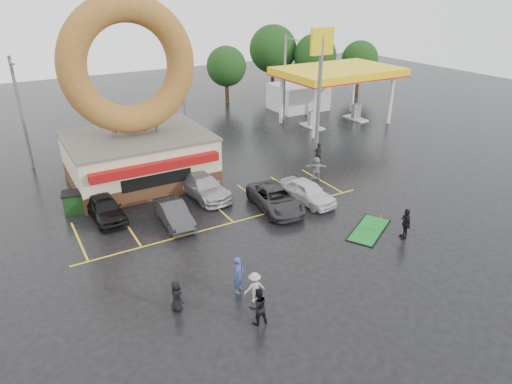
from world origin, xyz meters
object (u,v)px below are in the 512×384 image
person_cameraman (406,223)px  donut_shop (136,125)px  streetlight_left (21,112)px  car_dgrey (174,213)px  car_silver (203,186)px  shell_sign (321,67)px  car_black (105,208)px  streetlight_mid (184,90)px  car_white (308,192)px  car_grey (275,199)px  dumpster (78,202)px  streetlight_right (285,76)px  person_blue (239,275)px  putting_green (369,230)px  gas_station (320,84)px

person_cameraman → donut_shop: bearing=-121.2°
streetlight_left → car_dgrey: streetlight_left is taller
car_silver → shell_sign: bearing=11.8°
streetlight_left → car_black: (3.10, -11.92, -4.01)m
car_dgrey → person_cameraman: size_ratio=2.25×
streetlight_mid → car_white: 17.97m
car_black → car_grey: 11.12m
car_black → car_white: (12.76, -4.50, -0.00)m
dumpster → streetlight_mid: bearing=54.4°
car_dgrey → dumpster: (-4.89, 4.87, -0.06)m
car_silver → streetlight_left: bearing=124.6°
donut_shop → streetlight_right: donut_shop is taller
car_silver → person_blue: (-3.02, -11.08, 0.19)m
streetlight_mid → car_black: bearing=-130.2°
car_black → donut_shop: bearing=48.9°
streetlight_left → car_dgrey: bearing=-65.6°
car_dgrey → dumpster: 6.91m
streetlight_mid → streetlight_right: size_ratio=1.00×
car_dgrey → streetlight_mid: bearing=67.2°
shell_sign → streetlight_right: shell_sign is taller
car_silver → person_cameraman: (8.02, -11.41, 0.17)m
streetlight_left → putting_green: 27.80m
streetlight_mid → dumpster: size_ratio=5.00×
car_white → person_cameraman: 7.23m
car_black → car_white: car_black is taller
car_grey → person_cameraman: 8.48m
car_black → car_grey: bearing=-25.8°
car_silver → person_cameraman: size_ratio=2.84×
car_black → car_grey: car_black is taller
car_silver → car_grey: (3.38, -4.31, -0.05)m
car_white → person_blue: bearing=-150.1°
person_cameraman → car_grey: bearing=-121.9°
person_blue → person_cameraman: 11.05m
gas_station → car_dgrey: (-23.30, -15.77, -2.99)m
donut_shop → car_silver: (2.97, -4.97, -3.68)m
streetlight_left → person_blue: streetlight_left is taller
car_dgrey → person_blue: 8.25m
streetlight_mid → streetlight_left: bearing=-175.9°
car_white → person_cameraman: size_ratio=2.37×
gas_station → person_cameraman: 27.28m
donut_shop → car_black: bearing=-128.1°
car_grey → shell_sign: bearing=47.2°
shell_sign → car_silver: 15.14m
car_silver → car_dgrey: bearing=-144.4°
gas_station → car_dgrey: size_ratio=3.18×
donut_shop → streetlight_left: bearing=135.2°
streetlight_mid → dumpster: streetlight_mid is taller
streetlight_right → person_blue: (-19.05, -24.99, -3.81)m
gas_station → shell_sign: 11.93m
streetlight_left → streetlight_mid: size_ratio=1.00×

